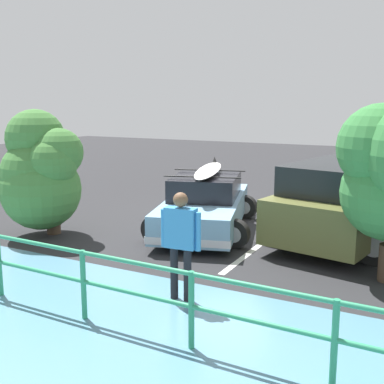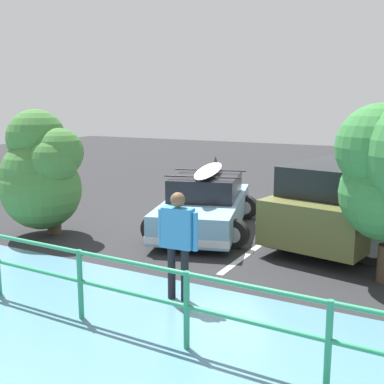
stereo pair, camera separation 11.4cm
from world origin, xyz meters
TOP-DOWN VIEW (x-y plane):
  - ground_plane at (0.00, 0.00)m, footprint 44.00×44.00m
  - parking_stripe at (-1.32, 0.39)m, footprint 0.12×4.84m
  - sedan_car at (0.18, 0.35)m, footprint 2.80×4.25m
  - suv_car at (-2.80, -0.38)m, footprint 3.04×4.78m
  - person_bystander at (-1.22, 3.99)m, footprint 0.61×0.21m
  - railing_fence at (-1.20, 5.13)m, footprint 8.05×0.28m
  - bush_near_left at (2.95, 2.40)m, footprint 1.74×1.66m

SIDE VIEW (x-z plane):
  - ground_plane at x=0.00m, z-range -0.02..0.00m
  - parking_stripe at x=-1.32m, z-range 0.00..0.00m
  - sedan_car at x=0.18m, z-range -0.17..1.31m
  - railing_fence at x=-1.20m, z-range 0.16..1.08m
  - suv_car at x=-2.80m, z-range 0.03..1.65m
  - person_bystander at x=-1.22m, z-range 0.16..1.72m
  - bush_near_left at x=2.95m, z-range 0.03..2.68m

